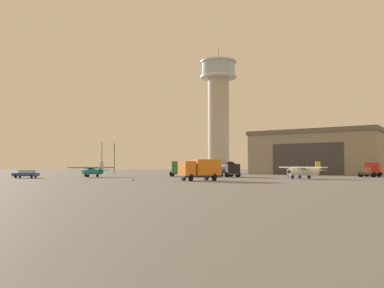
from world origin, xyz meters
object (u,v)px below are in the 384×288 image
(car_blue, at_px, (26,174))
(light_post_west, at_px, (102,154))
(truck_flatbed_red, at_px, (371,170))
(airplane_teal, at_px, (93,170))
(airplane_white, at_px, (304,171))
(control_tower, at_px, (218,107))
(truck_fuel_tanker_black, at_px, (229,168))
(truck_box_green, at_px, (177,168))
(light_post_east, at_px, (114,155))
(traffic_cone_near_left, at_px, (133,178))
(truck_box_orange, at_px, (200,169))

(car_blue, height_order, light_post_west, light_post_west)
(light_post_west, bearing_deg, truck_flatbed_red, -31.03)
(light_post_west, bearing_deg, airplane_teal, -80.36)
(airplane_white, height_order, light_post_west, light_post_west)
(airplane_teal, bearing_deg, control_tower, -78.00)
(truck_fuel_tanker_black, height_order, truck_flatbed_red, truck_fuel_tanker_black)
(airplane_teal, relative_size, light_post_west, 0.83)
(truck_box_green, xyz_separation_m, car_blue, (-25.47, -10.34, -0.90))
(truck_flatbed_red, xyz_separation_m, car_blue, (-62.28, -6.55, -0.57))
(light_post_east, distance_m, traffic_cone_near_left, 51.37)
(control_tower, distance_m, light_post_west, 36.45)
(traffic_cone_near_left, bearing_deg, light_post_east, 103.38)
(truck_box_orange, xyz_separation_m, truck_box_green, (-3.85, 23.18, -0.03))
(airplane_teal, xyz_separation_m, light_post_east, (-1.78, 31.32, 3.79))
(car_blue, height_order, traffic_cone_near_left, car_blue)
(light_post_west, xyz_separation_m, traffic_cone_near_left, (16.16, -54.43, -4.99))
(car_blue, bearing_deg, light_post_west, -94.54)
(truck_flatbed_red, distance_m, light_post_east, 62.25)
(truck_box_orange, xyz_separation_m, light_post_west, (-25.51, 54.56, 3.66))
(control_tower, bearing_deg, car_blue, -127.13)
(light_post_west, height_order, traffic_cone_near_left, light_post_west)
(airplane_teal, bearing_deg, car_blue, 74.11)
(light_post_west, bearing_deg, control_tower, 11.65)
(airplane_white, distance_m, truck_flatbed_red, 19.53)
(truck_box_orange, distance_m, car_blue, 32.02)
(truck_flatbed_red, distance_m, truck_box_green, 37.00)
(truck_box_orange, bearing_deg, light_post_east, -93.33)
(control_tower, relative_size, traffic_cone_near_left, 54.13)
(airplane_teal, bearing_deg, light_post_west, -36.29)
(airplane_white, height_order, truck_flatbed_red, airplane_white)
(airplane_white, height_order, truck_box_orange, truck_box_orange)
(light_post_west, distance_m, traffic_cone_near_left, 57.00)
(truck_fuel_tanker_black, distance_m, traffic_cone_near_left, 24.46)
(light_post_east, bearing_deg, airplane_teal, -86.74)
(light_post_east, bearing_deg, light_post_west, 132.85)
(truck_flatbed_red, bearing_deg, light_post_west, 99.58)
(light_post_west, distance_m, light_post_east, 6.37)
(truck_box_orange, distance_m, light_post_east, 54.31)
(truck_box_orange, distance_m, traffic_cone_near_left, 9.44)
(airplane_white, xyz_separation_m, truck_fuel_tanker_black, (-10.93, 10.89, 0.30))
(truck_box_orange, bearing_deg, airplane_teal, -70.10)
(car_blue, distance_m, traffic_cone_near_left, 23.68)
(airplane_teal, bearing_deg, airplane_white, -151.77)
(traffic_cone_near_left, bearing_deg, airplane_white, 17.27)
(truck_fuel_tanker_black, bearing_deg, truck_box_orange, -27.44)
(airplane_white, relative_size, light_post_east, 1.07)
(truck_flatbed_red, bearing_deg, car_blue, 136.61)
(airplane_teal, distance_m, traffic_cone_near_left, 21.03)
(airplane_white, xyz_separation_m, truck_box_green, (-20.74, 14.90, 0.32))
(control_tower, height_order, airplane_white, control_tower)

